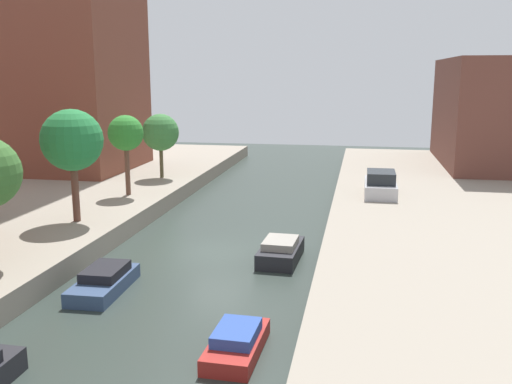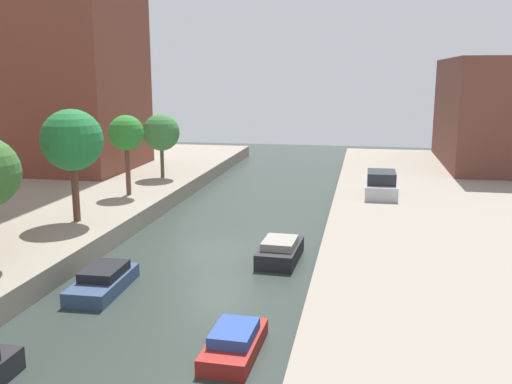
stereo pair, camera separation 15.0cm
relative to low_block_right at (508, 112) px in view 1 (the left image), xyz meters
The scene contains 9 objects.
ground_plane 30.42m from the low_block_right, 126.93° to the right, with size 84.00×84.00×0.00m, color #2D3833.
low_block_right is the anchor object (origin of this frame).
street_tree_2 34.47m from the low_block_right, 137.54° to the right, with size 3.04×3.04×5.62m.
street_tree_3 30.49m from the low_block_right, 146.54° to the right, with size 2.14×2.14×4.86m.
street_tree_4 27.66m from the low_block_right, 156.92° to the right, with size 2.60×2.60×4.53m.
parked_car 17.72m from the low_block_right, 126.15° to the right, with size 1.90×4.31×1.51m.
moored_boat_left_2 36.56m from the low_block_right, 125.56° to the right, with size 1.71×3.76×0.94m.
moored_boat_right_1 36.95m from the low_block_right, 114.04° to the right, with size 1.53×3.24×0.85m.
moored_boat_right_2 29.09m from the low_block_right, 121.21° to the right, with size 1.80×3.52×1.02m.
Camera 1 is at (6.57, -24.90, 8.29)m, focal length 39.84 mm.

